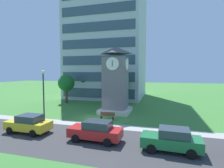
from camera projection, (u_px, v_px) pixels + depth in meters
ground_plane at (95, 119)px, 21.83m from camera, size 160.00×160.00×0.00m
street_asphalt at (66, 139)px, 15.23m from camera, size 120.00×7.20×0.01m
kerb_strip at (87, 124)px, 19.45m from camera, size 120.00×1.60×0.01m
office_building at (108, 34)px, 40.77m from camera, size 16.11×14.35×28.80m
clock_tower at (116, 84)px, 24.86m from camera, size 4.16×4.16×9.21m
park_bench at (107, 116)px, 21.40m from camera, size 1.81×0.51×0.88m
street_lamp at (44, 92)px, 18.68m from camera, size 0.36×0.36×5.89m
tree_streetside at (66, 83)px, 32.74m from camera, size 3.02×3.02×5.23m
tree_near_tower at (117, 81)px, 31.33m from camera, size 4.37×4.37×6.41m
tree_by_building at (86, 80)px, 36.86m from camera, size 3.16×3.16×5.73m
parked_car_yellow at (29, 124)px, 16.76m from camera, size 4.27×2.12×1.69m
parked_car_red at (96, 131)px, 14.73m from camera, size 4.47×2.03×1.69m
parked_car_green at (171, 140)px, 12.79m from camera, size 4.23×2.04×1.69m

